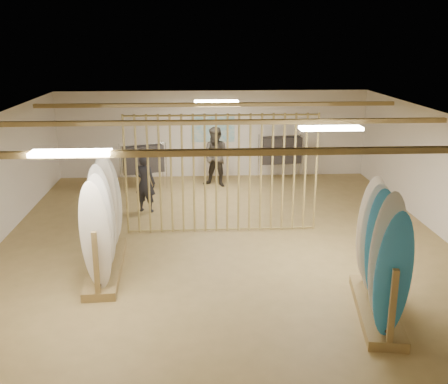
{
  "coord_description": "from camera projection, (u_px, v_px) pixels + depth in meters",
  "views": [
    {
      "loc": [
        -0.65,
        -10.86,
        4.4
      ],
      "look_at": [
        0.0,
        0.0,
        1.2
      ],
      "focal_mm": 42.0,
      "sensor_mm": 36.0,
      "label": 1
    }
  ],
  "objects": [
    {
      "name": "floor",
      "position": [
        224.0,
        244.0,
        11.68
      ],
      "size": [
        12.0,
        12.0,
        0.0
      ],
      "primitive_type": "plane",
      "color": "#A2864E",
      "rests_on": "ground"
    },
    {
      "name": "ceiling",
      "position": [
        224.0,
        118.0,
        10.89
      ],
      "size": [
        12.0,
        12.0,
        0.0
      ],
      "primitive_type": "plane",
      "rotation": [
        3.14,
        0.0,
        0.0
      ],
      "color": "gray",
      "rests_on": "ground"
    },
    {
      "name": "wall_back",
      "position": [
        213.0,
        134.0,
        17.03
      ],
      "size": [
        12.0,
        0.0,
        12.0
      ],
      "primitive_type": "plane",
      "rotation": [
        1.57,
        0.0,
        0.0
      ],
      "color": "white",
      "rests_on": "ground"
    },
    {
      "name": "wall_front",
      "position": [
        258.0,
        334.0,
        5.54
      ],
      "size": [
        12.0,
        0.0,
        12.0
      ],
      "primitive_type": "plane",
      "rotation": [
        -1.57,
        0.0,
        0.0
      ],
      "color": "white",
      "rests_on": "ground"
    },
    {
      "name": "ceiling_slats",
      "position": [
        224.0,
        122.0,
        10.91
      ],
      "size": [
        9.5,
        6.12,
        0.1
      ],
      "primitive_type": "cube",
      "color": "olive",
      "rests_on": "ground"
    },
    {
      "name": "light_panels",
      "position": [
        224.0,
        121.0,
        10.91
      ],
      "size": [
        1.2,
        0.35,
        0.06
      ],
      "primitive_type": "cube",
      "color": "white",
      "rests_on": "ground"
    },
    {
      "name": "bamboo_partition",
      "position": [
        222.0,
        174.0,
        12.05
      ],
      "size": [
        4.45,
        0.05,
        2.78
      ],
      "color": "tan",
      "rests_on": "ground"
    },
    {
      "name": "poster",
      "position": [
        213.0,
        128.0,
        16.95
      ],
      "size": [
        1.4,
        0.03,
        0.9
      ],
      "primitive_type": "cube",
      "color": "#3799C3",
      "rests_on": "ground"
    },
    {
      "name": "rack_left",
      "position": [
        104.0,
        235.0,
        10.13
      ],
      "size": [
        0.71,
        2.69,
        2.15
      ],
      "rotation": [
        0.0,
        0.0,
        0.05
      ],
      "color": "olive",
      "rests_on": "floor"
    },
    {
      "name": "rack_right",
      "position": [
        379.0,
        273.0,
        8.5
      ],
      "size": [
        0.97,
        2.34,
        2.17
      ],
      "rotation": [
        0.0,
        0.0,
        -0.17
      ],
      "color": "olive",
      "rests_on": "floor"
    },
    {
      "name": "clothing_rack_a",
      "position": [
        143.0,
        159.0,
        15.63
      ],
      "size": [
        1.27,
        0.73,
        1.42
      ],
      "rotation": [
        0.0,
        0.0,
        0.35
      ],
      "color": "silver",
      "rests_on": "floor"
    },
    {
      "name": "clothing_rack_b",
      "position": [
        281.0,
        150.0,
        16.7
      ],
      "size": [
        1.37,
        0.5,
        1.48
      ],
      "rotation": [
        0.0,
        0.0,
        0.12
      ],
      "color": "silver",
      "rests_on": "floor"
    },
    {
      "name": "shopper_a",
      "position": [
        145.0,
        179.0,
        13.6
      ],
      "size": [
        0.74,
        0.61,
        1.75
      ],
      "primitive_type": "imported",
      "rotation": [
        0.0,
        0.0,
        2.82
      ],
      "color": "black",
      "rests_on": "floor"
    },
    {
      "name": "shopper_b",
      "position": [
        216.0,
        153.0,
        15.94
      ],
      "size": [
        1.23,
        1.11,
        2.08
      ],
      "primitive_type": "imported",
      "rotation": [
        0.0,
        0.0,
        -0.4
      ],
      "color": "#312D26",
      "rests_on": "floor"
    }
  ]
}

